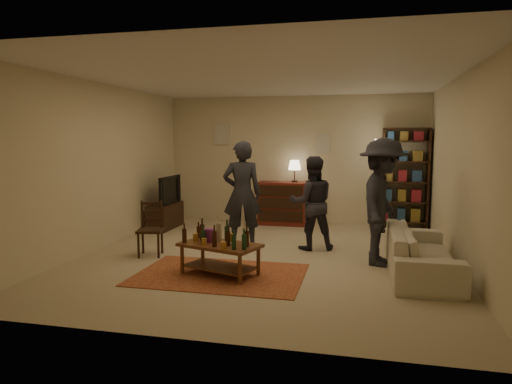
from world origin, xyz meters
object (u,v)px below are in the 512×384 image
(coffee_table, at_px, (220,246))
(tv_stand, at_px, (165,209))
(person_left, at_px, (242,194))
(sofa, at_px, (421,252))
(person_by_sofa, at_px, (382,202))
(dining_chair, at_px, (151,227))
(person_right, at_px, (312,203))
(bookshelf, at_px, (405,178))
(dresser, at_px, (283,202))
(floor_lamp, at_px, (381,153))

(coffee_table, height_order, tv_stand, tv_stand)
(person_left, bearing_deg, coffee_table, 79.48)
(sofa, relative_size, person_by_sofa, 1.15)
(tv_stand, bearing_deg, person_left, -30.49)
(coffee_table, xyz_separation_m, dining_chair, (-1.36, 0.78, 0.06))
(coffee_table, relative_size, tv_stand, 1.10)
(sofa, distance_m, person_right, 1.95)
(person_left, xyz_separation_m, person_by_sofa, (2.24, -0.72, 0.02))
(coffee_table, bearing_deg, bookshelf, 55.39)
(bookshelf, bearing_deg, person_by_sofa, -100.97)
(sofa, bearing_deg, dresser, 37.54)
(coffee_table, bearing_deg, person_by_sofa, 25.82)
(coffee_table, bearing_deg, sofa, 14.06)
(sofa, bearing_deg, floor_lamp, 9.09)
(tv_stand, distance_m, floor_lamp, 4.39)
(dining_chair, bearing_deg, dresser, 48.06)
(dining_chair, bearing_deg, person_right, 7.30)
(tv_stand, xyz_separation_m, person_by_sofa, (4.14, -1.84, 0.52))
(tv_stand, bearing_deg, sofa, -25.34)
(coffee_table, bearing_deg, person_right, 59.17)
(sofa, height_order, person_right, person_right)
(coffee_table, distance_m, tv_stand, 3.51)
(coffee_table, relative_size, person_by_sofa, 0.64)
(floor_lamp, bearing_deg, tv_stand, -172.23)
(coffee_table, height_order, bookshelf, bookshelf)
(person_left, bearing_deg, bookshelf, -158.35)
(coffee_table, distance_m, person_by_sofa, 2.39)
(sofa, distance_m, person_by_sofa, 0.86)
(tv_stand, xyz_separation_m, floor_lamp, (4.20, 0.57, 1.15))
(person_left, distance_m, person_by_sofa, 2.35)
(coffee_table, xyz_separation_m, tv_stand, (-2.05, 2.85, -0.00))
(tv_stand, xyz_separation_m, bookshelf, (4.69, 0.98, 0.65))
(coffee_table, xyz_separation_m, sofa, (2.60, 0.65, -0.08))
(bookshelf, relative_size, person_by_sofa, 1.11)
(person_by_sofa, bearing_deg, sofa, -114.08)
(floor_lamp, relative_size, person_by_sofa, 0.99)
(dining_chair, relative_size, sofa, 0.41)
(bookshelf, distance_m, person_left, 3.49)
(person_left, relative_size, person_by_sofa, 0.97)
(bookshelf, bearing_deg, person_right, -127.46)
(person_left, relative_size, person_right, 1.16)
(person_right, bearing_deg, dining_chair, 4.44)
(floor_lamp, bearing_deg, bookshelf, 39.71)
(person_left, distance_m, person_right, 1.18)
(sofa, distance_m, person_left, 3.00)
(bookshelf, height_order, person_by_sofa, bookshelf)
(dining_chair, distance_m, person_left, 1.61)
(floor_lamp, xyz_separation_m, sofa, (0.44, -2.77, -1.23))
(dresser, xyz_separation_m, bookshelf, (2.44, 0.07, 0.56))
(dresser, xyz_separation_m, floor_lamp, (1.95, -0.34, 1.05))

